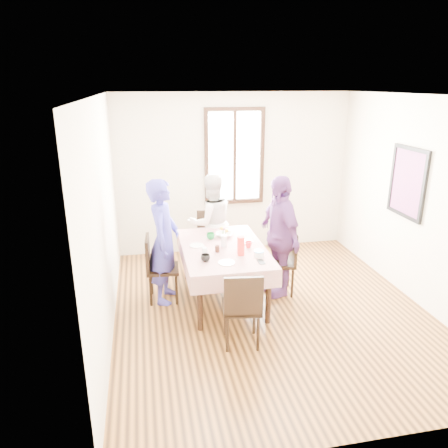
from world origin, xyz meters
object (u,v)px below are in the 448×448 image
Objects in this scene: dining_table at (223,274)px; chair_left at (163,269)px; chair_far at (210,241)px; person_left at (163,242)px; chair_right at (279,262)px; chair_near at (242,307)px; person_right at (279,236)px; person_far at (210,222)px.

chair_left is at bearing 169.72° from dining_table.
chair_far is 1.27m from person_left.
chair_right is 1.37m from chair_near.
person_left reaches higher than chair_right.
chair_right is 1.63m from person_left.
dining_table is at bearing 98.23° from chair_far.
chair_near reaches higher than dining_table.
chair_far is at bearing 97.57° from chair_near.
chair_left is 1.45m from chair_near.
dining_table is 1.70× the size of chair_left.
chair_far is at bearing -151.27° from person_right.
person_right is at bearing 99.81° from chair_right.
person_far is (0.78, 0.90, -0.07)m from person_left.
person_right is at bearing 62.58° from chair_near.
chair_near is (0.00, -2.13, 0.00)m from chair_far.
person_right is at bearing 90.32° from chair_left.
chair_right is at bearing 81.25° from person_right.
chair_left and chair_near have the same top height.
person_right reaches higher than dining_table.
person_far is (0.80, 0.90, 0.31)m from chair_left.
dining_table is 1.70× the size of chair_far.
person_right reaches higher than chair_left.
dining_table is 0.81m from chair_right.
chair_left and chair_far have the same top height.
chair_right reaches higher than dining_table.
chair_near is 0.59× the size of person_far.
chair_right and chair_far have the same top height.
chair_near is at bearing -43.75° from person_right.
person_right is (-0.02, 0.00, 0.39)m from chair_right.
dining_table is 0.91m from person_right.
dining_table is at bearing -84.60° from person_left.
dining_table is 1.07m from chair_near.
chair_near is (-0.00, -1.07, 0.08)m from dining_table.
chair_right is 0.54× the size of person_right.
person_left is at bearing 130.36° from chair_near.
person_left reaches higher than chair_near.
person_right is at bearing -77.60° from person_left.
chair_left is at bearing 131.07° from chair_near.
chair_left is 1.63m from person_right.
chair_left and chair_right have the same top height.
chair_left is at bearing 105.95° from person_left.
chair_right is at bearing 3.46° from dining_table.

